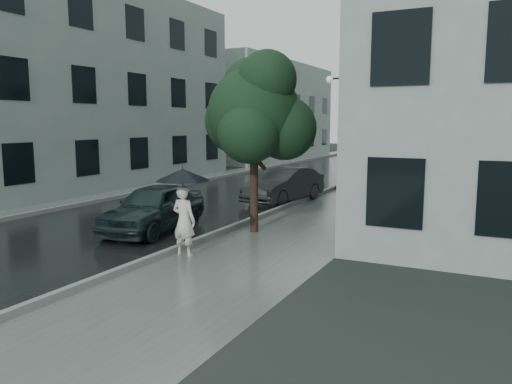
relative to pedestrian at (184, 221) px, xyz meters
The scene contains 15 objects.
ground 1.47m from the pedestrian, ahead, with size 120.00×120.00×0.00m, color black.
sidewalk 11.99m from the pedestrian, 83.04° to the left, with size 3.50×60.00×0.01m, color slate.
kerb_near 11.90m from the pedestrian, 91.81° to the left, with size 0.15×60.00×0.15m, color slate.
asphalt_road 12.51m from the pedestrian, 108.08° to the left, with size 6.85×60.00×0.00m, color black.
kerb_far 14.00m from the pedestrian, 121.85° to the left, with size 0.15×60.00×0.15m, color slate.
sidewalk_far 14.51m from the pedestrian, 124.96° to the left, with size 1.70×60.00×0.01m, color #4C5451.
building_near 20.81m from the pedestrian, 71.00° to the left, with size 7.02×36.00×9.00m.
building_far_a 15.34m from the pedestrian, 147.95° to the left, with size 7.02×20.00×9.50m.
building_far_b 32.56m from the pedestrian, 112.82° to the left, with size 7.02×18.00×8.00m.
pedestrian is the anchor object (origin of this frame).
umbrella 1.07m from the pedestrian, 134.47° to the left, with size 1.39×1.39×1.15m.
street_tree 4.02m from the pedestrian, 84.37° to the left, with size 3.34×3.04×4.99m.
lamp_post 12.84m from the pedestrian, 91.29° to the left, with size 0.82×0.48×5.13m.
car_near 2.93m from the pedestrian, 141.34° to the left, with size 1.59×3.96×1.35m, color black.
car_far 8.38m from the pedestrian, 97.12° to the left, with size 1.40×4.03×1.33m, color #25282A.
Camera 1 is at (5.31, -9.26, 3.11)m, focal length 35.00 mm.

